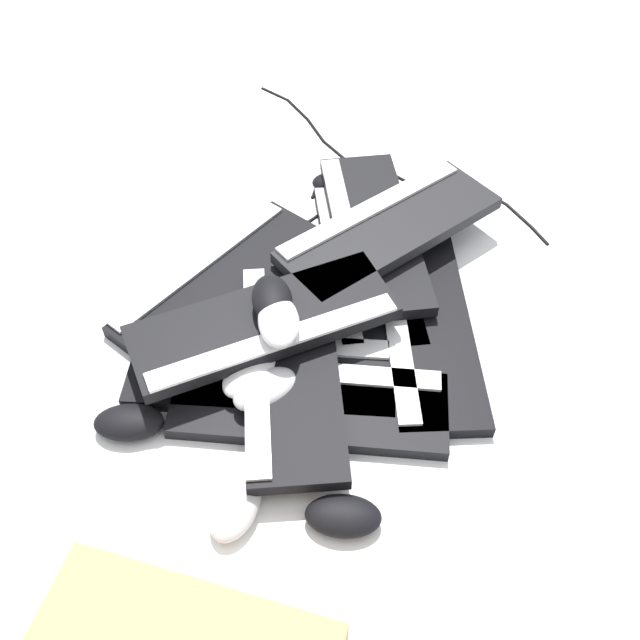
# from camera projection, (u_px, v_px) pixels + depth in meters

# --- Properties ---
(ground_plane) EXTENTS (3.20, 3.20, 0.00)m
(ground_plane) POSITION_uv_depth(u_px,v_px,m) (326.00, 356.00, 1.22)
(ground_plane) COLOR white
(keyboard_0) EXTENTS (0.23, 0.46, 0.03)m
(keyboard_0) POSITION_uv_depth(u_px,v_px,m) (310.00, 404.00, 1.14)
(keyboard_0) COLOR black
(keyboard_0) RESTS_ON ground
(keyboard_1) EXTENTS (0.45, 0.18, 0.03)m
(keyboard_1) POSITION_uv_depth(u_px,v_px,m) (425.00, 327.00, 1.25)
(keyboard_1) COLOR black
(keyboard_1) RESTS_ON ground
(keyboard_2) EXTENTS (0.44, 0.15, 0.03)m
(keyboard_2) POSITION_uv_depth(u_px,v_px,m) (365.00, 262.00, 1.35)
(keyboard_2) COLOR black
(keyboard_2) RESTS_ON ground
(keyboard_3) EXTENTS (0.41, 0.42, 0.03)m
(keyboard_3) POSITION_uv_depth(u_px,v_px,m) (222.00, 281.00, 1.32)
(keyboard_3) COLOR black
(keyboard_3) RESTS_ON ground
(keyboard_4) EXTENTS (0.22, 0.46, 0.03)m
(keyboard_4) POSITION_uv_depth(u_px,v_px,m) (262.00, 374.00, 1.18)
(keyboard_4) COLOR black
(keyboard_4) RESTS_ON ground
(keyboard_5) EXTENTS (0.44, 0.16, 0.03)m
(keyboard_5) POSITION_uv_depth(u_px,v_px,m) (289.00, 366.00, 1.15)
(keyboard_5) COLOR black
(keyboard_5) RESTS_ON keyboard_0
(keyboard_6) EXTENTS (0.28, 0.46, 0.03)m
(keyboard_6) POSITION_uv_depth(u_px,v_px,m) (264.00, 323.00, 1.17)
(keyboard_6) COLOR black
(keyboard_6) RESTS_ON keyboard_5
(keyboard_7) EXTENTS (0.44, 0.16, 0.03)m
(keyboard_7) POSITION_uv_depth(u_px,v_px,m) (372.00, 231.00, 1.37)
(keyboard_7) COLOR black
(keyboard_7) RESTS_ON keyboard_2
(keyboard_8) EXTENTS (0.36, 0.45, 0.03)m
(keyboard_8) POSITION_uv_depth(u_px,v_px,m) (389.00, 228.00, 1.33)
(keyboard_8) COLOR black
(keyboard_8) RESTS_ON keyboard_7
(mouse_0) EXTENTS (0.11, 0.07, 0.04)m
(mouse_0) POSITION_uv_depth(u_px,v_px,m) (272.00, 300.00, 1.16)
(mouse_0) COLOR black
(mouse_0) RESTS_ON keyboard_6
(mouse_1) EXTENTS (0.08, 0.12, 0.04)m
(mouse_1) POSITION_uv_depth(u_px,v_px,m) (338.00, 183.00, 1.50)
(mouse_1) COLOR black
(mouse_1) RESTS_ON ground
(mouse_2) EXTENTS (0.11, 0.13, 0.04)m
(mouse_2) POSITION_uv_depth(u_px,v_px,m) (265.00, 389.00, 1.12)
(mouse_2) COLOR #B7B7BC
(mouse_2) RESTS_ON keyboard_4
(mouse_3) EXTENTS (0.08, 0.12, 0.04)m
(mouse_3) POSITION_uv_depth(u_px,v_px,m) (343.00, 516.00, 1.01)
(mouse_3) COLOR black
(mouse_3) RESTS_ON ground
(mouse_4) EXTENTS (0.11, 0.07, 0.04)m
(mouse_4) POSITION_uv_depth(u_px,v_px,m) (279.00, 321.00, 1.13)
(mouse_4) COLOR silver
(mouse_4) RESTS_ON keyboard_6
(mouse_5) EXTENTS (0.13, 0.11, 0.04)m
(mouse_5) POSITION_uv_depth(u_px,v_px,m) (235.00, 507.00, 1.02)
(mouse_5) COLOR #B7B7BC
(mouse_5) RESTS_ON ground
(mouse_6) EXTENTS (0.08, 0.12, 0.04)m
(mouse_6) POSITION_uv_depth(u_px,v_px,m) (129.00, 422.00, 1.11)
(mouse_6) COLOR black
(mouse_6) RESTS_ON ground
(mouse_7) EXTENTS (0.13, 0.12, 0.04)m
(mouse_7) POSITION_uv_depth(u_px,v_px,m) (250.00, 373.00, 1.14)
(mouse_7) COLOR silver
(mouse_7) RESTS_ON keyboard_4
(cable_0) EXTENTS (0.28, 0.45, 0.01)m
(cable_0) POSITION_uv_depth(u_px,v_px,m) (427.00, 191.00, 1.50)
(cable_0) COLOR black
(cable_0) RESTS_ON ground
(cable_1) EXTENTS (0.54, 0.19, 0.01)m
(cable_1) POSITION_uv_depth(u_px,v_px,m) (315.00, 154.00, 1.59)
(cable_1) COLOR black
(cable_1) RESTS_ON ground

